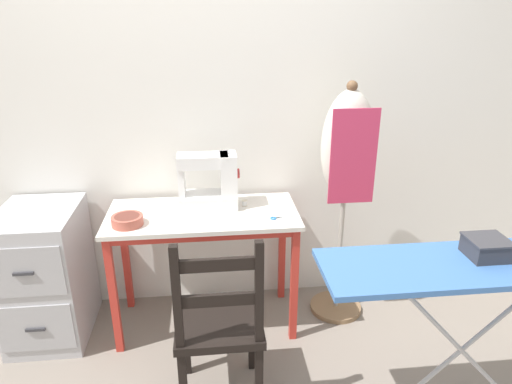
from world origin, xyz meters
name	(u,v)px	position (x,y,z in m)	size (l,w,h in m)	color
ground_plane	(208,348)	(0.00, 0.00, 0.00)	(14.00, 14.00, 0.00)	gray
wall_back	(199,104)	(0.00, 0.57, 1.27)	(10.00, 0.05, 2.55)	silver
sewing_table	(203,230)	(0.00, 0.24, 0.63)	(1.06, 0.50, 0.73)	silver
sewing_machine	(212,182)	(0.06, 0.33, 0.88)	(0.34, 0.18, 0.34)	white
fabric_bowl	(127,220)	(-0.39, 0.13, 0.76)	(0.16, 0.16, 0.05)	#B25647
scissors	(279,218)	(0.41, 0.13, 0.73)	(0.13, 0.04, 0.01)	silver
thread_spool_near_machine	(245,203)	(0.24, 0.32, 0.75)	(0.03, 0.03, 0.04)	silver
wooden_chair	(219,325)	(0.06, -0.36, 0.43)	(0.40, 0.38, 0.92)	black
filing_cabinet	(46,274)	(-0.90, 0.26, 0.39)	(0.42, 0.55, 0.77)	#B7B7BC
dress_form	(347,160)	(0.81, 0.28, 1.00)	(0.32, 0.32, 1.44)	#846647
ironing_board	(477,271)	(1.10, -0.62, 0.81)	(1.27, 0.36, 0.86)	#3D6BAD
storage_box	(487,248)	(1.14, -0.59, 0.89)	(0.16, 0.15, 0.08)	#333338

